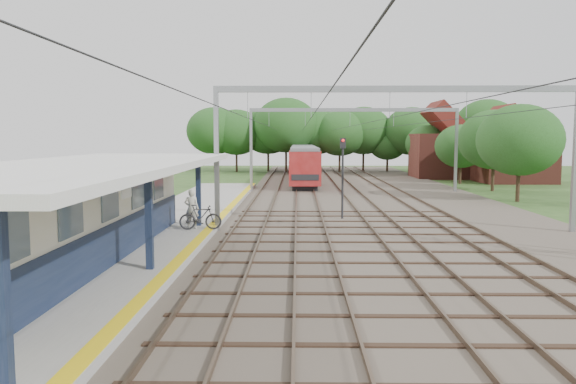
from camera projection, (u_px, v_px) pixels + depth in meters
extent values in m
plane|color=#2D4C1E|center=(350.00, 351.00, 12.09)|extent=(160.00, 160.00, 0.00)
cube|color=#473D33|center=(366.00, 198.00, 41.87)|extent=(18.00, 90.00, 0.10)
cube|color=gray|center=(161.00, 232.00, 26.13)|extent=(5.00, 52.00, 0.35)
cube|color=yellow|center=(209.00, 229.00, 26.08)|extent=(0.45, 52.00, 0.01)
cube|color=beige|center=(69.00, 212.00, 19.01)|extent=(3.20, 18.00, 3.40)
cube|color=#101A33|center=(117.00, 242.00, 19.08)|extent=(0.06, 18.00, 1.40)
cube|color=slate|center=(116.00, 198.00, 18.93)|extent=(0.05, 16.00, 1.30)
cube|color=#101A33|center=(2.00, 302.00, 9.01)|extent=(0.22, 0.22, 3.20)
cube|color=#101A33|center=(149.00, 220.00, 17.97)|extent=(0.22, 0.22, 3.20)
cube|color=#101A33|center=(198.00, 192.00, 26.93)|extent=(0.22, 0.22, 3.20)
cube|color=silver|center=(88.00, 166.00, 17.84)|extent=(6.40, 20.00, 0.24)
cube|color=white|center=(126.00, 193.00, 15.88)|extent=(0.06, 0.85, 0.26)
cube|color=brown|center=(256.00, 197.00, 42.00)|extent=(0.07, 88.00, 0.15)
cube|color=brown|center=(275.00, 197.00, 41.97)|extent=(0.07, 88.00, 0.15)
cube|color=brown|center=(296.00, 197.00, 41.95)|extent=(0.07, 88.00, 0.15)
cube|color=brown|center=(315.00, 197.00, 41.92)|extent=(0.07, 88.00, 0.15)
cube|color=brown|center=(346.00, 197.00, 41.89)|extent=(0.07, 88.00, 0.15)
cube|color=brown|center=(365.00, 197.00, 41.86)|extent=(0.07, 88.00, 0.15)
cube|color=brown|center=(394.00, 197.00, 41.83)|extent=(0.07, 88.00, 0.15)
cube|color=brown|center=(413.00, 197.00, 41.80)|extent=(0.07, 88.00, 0.15)
cube|color=gray|center=(217.00, 160.00, 26.76)|extent=(0.22, 0.22, 7.00)
cube|color=gray|center=(575.00, 160.00, 26.48)|extent=(0.22, 0.22, 7.00)
cube|color=gray|center=(396.00, 89.00, 26.30)|extent=(17.00, 0.20, 0.30)
cube|color=gray|center=(251.00, 151.00, 46.66)|extent=(0.22, 0.22, 7.00)
cube|color=gray|center=(456.00, 151.00, 46.38)|extent=(0.22, 0.22, 7.00)
cube|color=gray|center=(354.00, 110.00, 46.20)|extent=(17.00, 0.20, 0.30)
cylinder|color=black|center=(266.00, 125.00, 41.47)|extent=(0.02, 88.00, 0.02)
cylinder|color=black|center=(306.00, 125.00, 41.42)|extent=(0.02, 88.00, 0.02)
cylinder|color=black|center=(356.00, 125.00, 41.36)|extent=(0.02, 88.00, 0.02)
cylinder|color=black|center=(405.00, 125.00, 41.30)|extent=(0.02, 88.00, 0.02)
cylinder|color=#382619|center=(229.00, 162.00, 72.82)|extent=(0.28, 0.28, 2.88)
ellipsoid|color=#204217|center=(229.00, 135.00, 72.48)|extent=(6.72, 6.72, 5.76)
cylinder|color=#382619|center=(276.00, 163.00, 74.73)|extent=(0.28, 0.28, 2.52)
ellipsoid|color=#204217|center=(276.00, 139.00, 74.43)|extent=(5.88, 5.88, 5.04)
cylinder|color=#382619|center=(322.00, 161.00, 71.61)|extent=(0.28, 0.28, 3.24)
ellipsoid|color=#204217|center=(322.00, 130.00, 71.23)|extent=(7.56, 7.56, 6.48)
cylinder|color=#382619|center=(367.00, 162.00, 73.53)|extent=(0.28, 0.28, 2.70)
ellipsoid|color=#204217|center=(367.00, 137.00, 73.21)|extent=(6.30, 6.30, 5.40)
cylinder|color=#382619|center=(474.00, 175.00, 49.54)|extent=(0.28, 0.28, 2.52)
ellipsoid|color=#204217|center=(475.00, 140.00, 49.25)|extent=(5.88, 5.88, 5.04)
cylinder|color=#382619|center=(436.00, 165.00, 65.44)|extent=(0.28, 0.28, 2.88)
ellipsoid|color=#204217|center=(436.00, 134.00, 65.10)|extent=(6.72, 6.72, 5.76)
cube|color=brown|center=(514.00, 160.00, 57.30)|extent=(7.00, 6.00, 4.50)
cube|color=maroon|center=(515.00, 129.00, 57.00)|extent=(4.99, 6.12, 4.99)
cube|color=brown|center=(449.00, 156.00, 63.33)|extent=(8.00, 6.00, 5.00)
cube|color=maroon|center=(450.00, 126.00, 63.00)|extent=(5.52, 6.12, 5.52)
imported|color=beige|center=(192.00, 209.00, 26.03)|extent=(0.69, 0.46, 1.86)
imported|color=black|center=(200.00, 217.00, 25.77)|extent=(1.98, 0.74, 1.16)
cube|color=black|center=(304.00, 181.00, 54.63)|extent=(2.15, 15.31, 0.44)
cube|color=maroon|center=(304.00, 164.00, 54.47)|extent=(2.68, 16.64, 2.88)
cube|color=black|center=(304.00, 161.00, 54.44)|extent=(2.72, 15.31, 0.83)
cube|color=slate|center=(304.00, 148.00, 54.31)|extent=(2.47, 16.64, 0.28)
cube|color=black|center=(302.00, 171.00, 71.79)|extent=(2.15, 15.31, 0.44)
cube|color=maroon|center=(302.00, 158.00, 71.63)|extent=(2.68, 16.64, 2.88)
cube|color=black|center=(302.00, 156.00, 71.60)|extent=(2.72, 15.31, 0.83)
cube|color=slate|center=(302.00, 146.00, 71.47)|extent=(2.47, 16.64, 0.28)
cylinder|color=black|center=(343.00, 183.00, 30.91)|extent=(0.12, 0.12, 4.17)
cube|color=black|center=(343.00, 143.00, 30.70)|extent=(0.32, 0.20, 0.57)
sphere|color=red|center=(343.00, 140.00, 30.59)|extent=(0.15, 0.15, 0.15)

